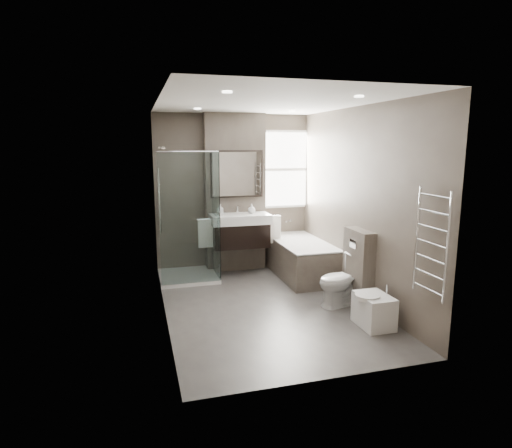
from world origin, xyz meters
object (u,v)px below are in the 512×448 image
object	(u,v)px
vanity	(240,230)
bidet	(373,310)
toilet	(342,280)
bathtub	(300,257)

from	to	relation	value
vanity	bidet	size ratio (longest dim) A/B	1.92
toilet	bidet	bearing A→B (deg)	-10.81
bathtub	bidet	size ratio (longest dim) A/B	3.24
vanity	toilet	bearing A→B (deg)	-60.18
bathtub	toilet	size ratio (longest dim) A/B	2.34
vanity	bidet	bearing A→B (deg)	-67.15
toilet	bathtub	bearing A→B (deg)	167.51
vanity	bathtub	bearing A→B (deg)	-19.37
bathtub	toilet	xyz separation A→B (m)	(0.05, -1.37, 0.03)
toilet	bidet	xyz separation A→B (m)	(0.04, -0.72, -0.14)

